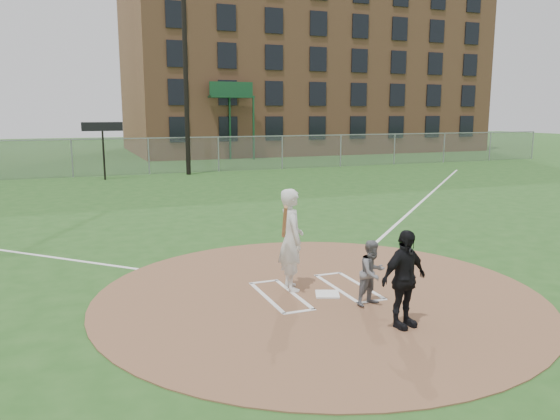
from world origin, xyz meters
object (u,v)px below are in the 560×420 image
object	(u,v)px
umpire	(404,279)
batter_at_plate	(291,239)
home_plate	(327,294)
catcher	(372,273)

from	to	relation	value
umpire	batter_at_plate	world-z (taller)	batter_at_plate
home_plate	batter_at_plate	size ratio (longest dim) A/B	0.22
home_plate	catcher	world-z (taller)	catcher
catcher	umpire	size ratio (longest dim) A/B	0.74
umpire	batter_at_plate	bearing A→B (deg)	97.82
catcher	umpire	world-z (taller)	umpire
home_plate	batter_at_plate	bearing A→B (deg)	130.76
home_plate	umpire	world-z (taller)	umpire
catcher	home_plate	bearing A→B (deg)	106.83
home_plate	catcher	size ratio (longest dim) A/B	0.37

